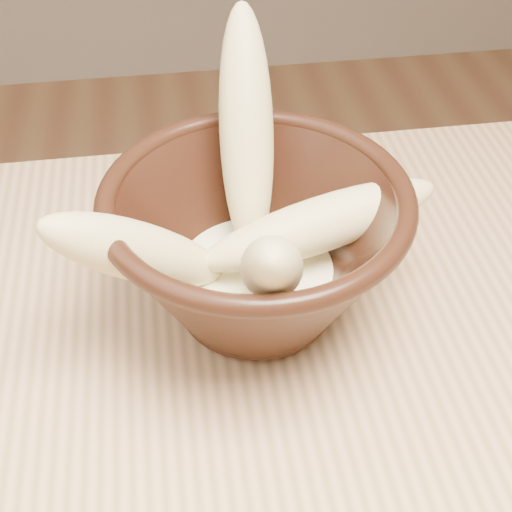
{
  "coord_description": "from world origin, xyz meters",
  "views": [
    {
      "loc": [
        0.11,
        -0.24,
        1.17
      ],
      "look_at": [
        0.17,
        0.15,
        0.81
      ],
      "focal_mm": 50.0,
      "sensor_mm": 36.0,
      "label": 1
    }
  ],
  "objects": [
    {
      "name": "bowl",
      "position": [
        0.17,
        0.15,
        0.82
      ],
      "size": [
        0.23,
        0.23,
        0.12
      ],
      "rotation": [
        0.0,
        0.0,
        0.32
      ],
      "color": "black",
      "rests_on": "table"
    },
    {
      "name": "milk_puddle",
      "position": [
        0.17,
        0.15,
        0.79
      ],
      "size": [
        0.13,
        0.13,
        0.02
      ],
      "primitive_type": "cylinder",
      "color": "#F9F3C8",
      "rests_on": "bowl"
    },
    {
      "name": "banana_upright",
      "position": [
        0.17,
        0.23,
        0.88
      ],
      "size": [
        0.05,
        0.14,
        0.18
      ],
      "primitive_type": "ellipsoid",
      "rotation": [
        0.57,
        0.0,
        3.06
      ],
      "color": "#EDD68C",
      "rests_on": "bowl"
    },
    {
      "name": "banana_left",
      "position": [
        0.09,
        0.13,
        0.84
      ],
      "size": [
        0.15,
        0.09,
        0.13
      ],
      "primitive_type": "ellipsoid",
      "rotation": [
        0.91,
        0.0,
        -1.22
      ],
      "color": "#EDD68C",
      "rests_on": "bowl"
    },
    {
      "name": "banana_across",
      "position": [
        0.22,
        0.16,
        0.83
      ],
      "size": [
        0.19,
        0.07,
        0.07
      ],
      "primitive_type": "ellipsoid",
      "rotation": [
        1.41,
        0.0,
        1.73
      ],
      "color": "#EDD68C",
      "rests_on": "bowl"
    },
    {
      "name": "banana_front",
      "position": [
        0.17,
        0.1,
        0.85
      ],
      "size": [
        0.06,
        0.14,
        0.14
      ],
      "primitive_type": "ellipsoid",
      "rotation": [
        0.75,
        0.0,
        -0.17
      ],
      "color": "#EDD68C",
      "rests_on": "bowl"
    }
  ]
}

